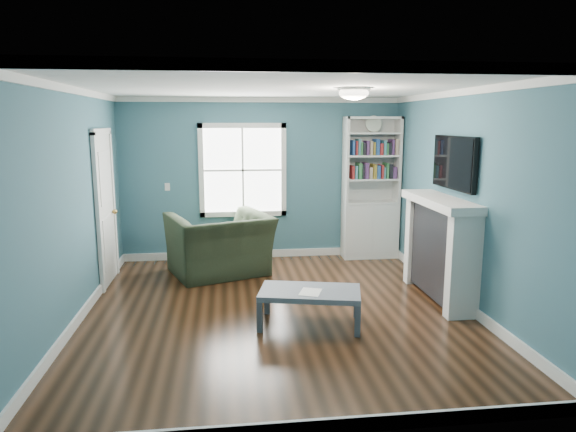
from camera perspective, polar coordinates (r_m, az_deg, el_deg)
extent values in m
plane|color=black|center=(6.21, -1.20, -10.47)|extent=(5.00, 5.00, 0.00)
plane|color=#3A6674|center=(8.35, -2.97, 4.10)|extent=(4.50, 0.00, 4.50)
plane|color=#3A6674|center=(3.45, 2.90, -4.96)|extent=(4.50, 0.00, 4.50)
plane|color=#3A6674|center=(6.09, -22.84, 0.94)|extent=(0.00, 5.00, 5.00)
plane|color=#3A6674|center=(6.50, 18.92, 1.75)|extent=(0.00, 5.00, 5.00)
plane|color=white|center=(5.82, -1.30, 14.20)|extent=(5.00, 5.00, 0.00)
cube|color=white|center=(8.56, -2.88, -4.19)|extent=(4.50, 0.03, 0.12)
cube|color=white|center=(3.98, 2.68, -22.40)|extent=(4.50, 0.03, 0.12)
cube|color=white|center=(6.39, -21.92, -10.09)|extent=(0.03, 5.00, 0.12)
cube|color=white|center=(6.78, 18.18, -8.67)|extent=(0.03, 5.00, 0.12)
cube|color=white|center=(8.29, -3.04, 12.78)|extent=(4.50, 0.04, 0.08)
cube|color=white|center=(3.37, 3.04, 16.29)|extent=(4.50, 0.04, 0.08)
cube|color=white|center=(6.02, -23.51, 12.86)|extent=(0.04, 5.00, 0.08)
cube|color=white|center=(6.43, 19.42, 12.91)|extent=(0.04, 5.00, 0.08)
cube|color=white|center=(8.31, -5.04, 5.09)|extent=(1.24, 0.01, 1.34)
cube|color=white|center=(8.30, -9.61, 4.98)|extent=(0.08, 0.06, 1.50)
cube|color=white|center=(8.35, -0.49, 5.15)|extent=(0.08, 0.06, 1.50)
cube|color=white|center=(8.39, -4.96, 0.25)|extent=(1.40, 0.06, 0.08)
cube|color=white|center=(8.26, -5.12, 9.99)|extent=(1.40, 0.06, 0.08)
cube|color=white|center=(8.30, -5.04, 5.08)|extent=(1.24, 0.03, 0.03)
cube|color=white|center=(8.30, -5.04, 5.08)|extent=(0.03, 0.03, 1.34)
cube|color=silver|center=(8.59, 9.05, -1.58)|extent=(0.90, 0.35, 0.90)
cube|color=silver|center=(8.32, 6.41, 6.11)|extent=(0.04, 0.35, 1.40)
cube|color=silver|center=(8.56, 12.06, 6.06)|extent=(0.04, 0.35, 1.40)
cube|color=silver|center=(8.59, 8.97, 6.18)|extent=(0.90, 0.02, 1.40)
cube|color=silver|center=(8.41, 9.41, 10.71)|extent=(0.90, 0.35, 0.04)
cube|color=silver|center=(8.51, 9.14, 1.52)|extent=(0.84, 0.33, 0.03)
cube|color=silver|center=(8.46, 9.22, 4.06)|extent=(0.84, 0.33, 0.03)
cube|color=silver|center=(8.42, 9.29, 6.63)|extent=(0.84, 0.33, 0.03)
cube|color=silver|center=(8.41, 9.36, 9.08)|extent=(0.84, 0.33, 0.03)
cube|color=maroon|center=(8.43, 9.28, 4.89)|extent=(0.70, 0.25, 0.22)
cube|color=teal|center=(8.40, 9.35, 7.47)|extent=(0.70, 0.25, 0.22)
cylinder|color=beige|center=(8.36, 9.49, 10.06)|extent=(0.26, 0.06, 0.26)
cube|color=black|center=(6.74, 16.60, -3.89)|extent=(0.30, 1.20, 1.10)
cube|color=black|center=(6.78, 16.36, -5.54)|extent=(0.22, 0.65, 0.70)
cube|color=silver|center=(6.15, 18.91, -5.40)|extent=(0.36, 0.16, 1.20)
cube|color=silver|center=(7.33, 14.39, -2.64)|extent=(0.36, 0.16, 1.20)
cube|color=silver|center=(6.60, 16.58, 1.57)|extent=(0.44, 1.58, 0.10)
cube|color=black|center=(6.61, 17.99, 5.66)|extent=(0.06, 1.10, 0.65)
cube|color=silver|center=(7.46, -19.63, 0.62)|extent=(0.04, 0.80, 2.05)
cube|color=white|center=(7.03, -20.34, 0.01)|extent=(0.05, 0.08, 2.13)
cube|color=white|center=(7.89, -18.86, 1.18)|extent=(0.05, 0.08, 2.13)
cube|color=white|center=(7.36, -20.06, 8.82)|extent=(0.05, 0.98, 0.08)
sphere|color=#BF8C3F|center=(7.75, -18.69, 0.46)|extent=(0.07, 0.07, 0.07)
ellipsoid|color=white|center=(6.07, 7.33, 13.40)|extent=(0.34, 0.34, 0.15)
cylinder|color=white|center=(6.07, 7.34, 13.82)|extent=(0.38, 0.38, 0.03)
cube|color=white|center=(8.38, -13.26, 3.17)|extent=(0.08, 0.01, 0.12)
imported|color=black|center=(7.55, -7.62, -2.05)|extent=(1.59, 1.30, 1.19)
cube|color=#444851|center=(5.57, -3.16, -11.13)|extent=(0.07, 0.07, 0.34)
cube|color=#444851|center=(5.51, 7.74, -11.48)|extent=(0.07, 0.07, 0.34)
cube|color=#444851|center=(6.07, -2.33, -9.29)|extent=(0.07, 0.07, 0.34)
cube|color=#444851|center=(6.01, 7.61, -9.58)|extent=(0.07, 0.07, 0.34)
cube|color=#4F5865|center=(5.70, 2.46, -8.50)|extent=(1.20, 0.83, 0.06)
cube|color=white|center=(5.62, 2.50, -8.44)|extent=(0.30, 0.33, 0.00)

